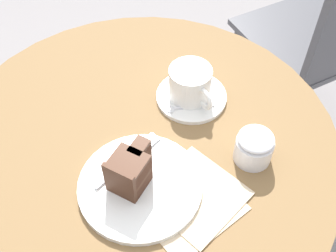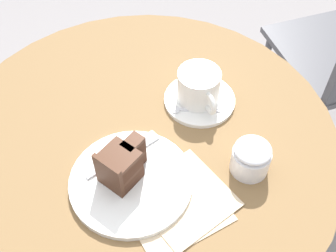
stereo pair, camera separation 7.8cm
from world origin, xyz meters
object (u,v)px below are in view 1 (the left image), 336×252
object	(u,v)px
cake_plate	(140,186)
cake_slice	(130,171)
fork	(135,154)
teaspoon	(183,108)
saucer	(191,97)
coffee_cup	(191,83)
napkin	(191,198)
cafe_chair	(333,33)
sugar_pot	(254,147)

from	to	relation	value
cake_plate	cake_slice	world-z (taller)	cake_slice
cake_slice	fork	size ratio (longest dim) A/B	0.63
cake_slice	teaspoon	bearing A→B (deg)	120.21
teaspoon	cake_slice	xyz separation A→B (m)	(0.10, -0.17, 0.04)
saucer	teaspoon	distance (m)	0.04
cake_plate	fork	distance (m)	0.06
coffee_cup	cake_plate	xyz separation A→B (m)	(0.14, -0.19, -0.04)
napkin	cafe_chair	size ratio (longest dim) A/B	0.23
saucer	cafe_chair	xyz separation A→B (m)	(-0.13, 0.60, -0.17)
cake_plate	cake_slice	distance (m)	0.04
coffee_cup	sugar_pot	bearing A→B (deg)	5.18
fork	napkin	size ratio (longest dim) A/B	0.76
teaspoon	sugar_pot	size ratio (longest dim) A/B	1.35
saucer	teaspoon	size ratio (longest dim) A/B	1.57
teaspoon	cake_plate	world-z (taller)	teaspoon
saucer	napkin	xyz separation A→B (m)	(0.20, -0.13, -0.00)
cake_plate	sugar_pot	xyz separation A→B (m)	(0.05, 0.21, 0.03)
sugar_pot	saucer	bearing A→B (deg)	-175.68
saucer	teaspoon	xyz separation A→B (m)	(0.02, -0.03, 0.01)
sugar_pot	fork	bearing A→B (deg)	-120.08
cake_slice	napkin	distance (m)	0.12
coffee_cup	cake_slice	distance (m)	0.24
cake_plate	cafe_chair	xyz separation A→B (m)	(-0.26, 0.80, -0.17)
fork	cake_plate	bearing A→B (deg)	-126.74
cake_slice	fork	bearing A→B (deg)	145.83
saucer	coffee_cup	bearing A→B (deg)	-120.40
cake_plate	fork	world-z (taller)	fork
cafe_chair	coffee_cup	bearing A→B (deg)	15.48
cake_plate	cake_slice	xyz separation A→B (m)	(-0.01, -0.01, 0.04)
cake_slice	coffee_cup	bearing A→B (deg)	121.35
teaspoon	sugar_pot	xyz separation A→B (m)	(0.16, 0.05, 0.02)
cake_slice	fork	distance (m)	0.06
cake_plate	fork	size ratio (longest dim) A/B	1.45
cafe_chair	sugar_pot	bearing A→B (deg)	31.57
saucer	fork	xyz separation A→B (m)	(0.07, -0.17, 0.01)
saucer	sugar_pot	bearing A→B (deg)	4.32
fork	cafe_chair	distance (m)	0.82
teaspoon	cafe_chair	world-z (taller)	cafe_chair
fork	cafe_chair	bearing A→B (deg)	-2.43
cake_plate	napkin	size ratio (longest dim) A/B	1.09
teaspoon	cake_plate	distance (m)	0.20
cake_plate	cafe_chair	size ratio (longest dim) A/B	0.25
napkin	coffee_cup	bearing A→B (deg)	147.55
teaspoon	cake_slice	bearing A→B (deg)	54.46
cafe_chair	saucer	bearing A→B (deg)	15.69
cake_plate	napkin	xyz separation A→B (m)	(0.06, 0.06, -0.00)
coffee_cup	cafe_chair	xyz separation A→B (m)	(-0.13, 0.60, -0.21)
cake_slice	cake_plate	bearing A→B (deg)	40.14
teaspoon	cafe_chair	bearing A→B (deg)	-142.41
cake_plate	teaspoon	bearing A→B (deg)	124.93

